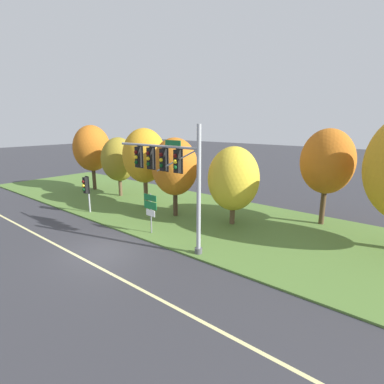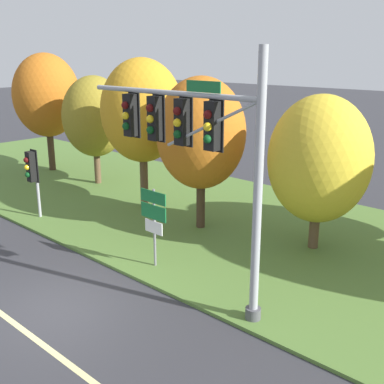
{
  "view_description": "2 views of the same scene",
  "coord_description": "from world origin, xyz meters",
  "px_view_note": "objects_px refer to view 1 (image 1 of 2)",
  "views": [
    {
      "loc": [
        13.55,
        -8.57,
        6.92
      ],
      "look_at": [
        2.67,
        4.53,
        2.92
      ],
      "focal_mm": 28.0,
      "sensor_mm": 36.0,
      "label": 1
    },
    {
      "loc": [
        10.64,
        -6.08,
        6.68
      ],
      "look_at": [
        0.88,
        4.49,
        2.46
      ],
      "focal_mm": 45.0,
      "sensor_mm": 36.0,
      "label": 2
    }
  ],
  "objects_px": {
    "traffic_signal_mast": "(169,169)",
    "tree_behind_signpost": "(145,156)",
    "route_sign_post": "(150,207)",
    "tree_left_of_mast": "(119,159)",
    "pedestrian_signal_near_kerb": "(86,187)",
    "tree_mid_verge": "(175,167)",
    "tree_right_far": "(327,162)",
    "tree_nearest_road": "(92,148)",
    "tree_tall_centre": "(233,179)"
  },
  "relations": [
    {
      "from": "tree_nearest_road",
      "to": "tree_mid_verge",
      "type": "xyz_separation_m",
      "value": [
        12.59,
        -1.24,
        -0.56
      ]
    },
    {
      "from": "tree_behind_signpost",
      "to": "tree_tall_centre",
      "type": "xyz_separation_m",
      "value": [
        7.78,
        0.89,
        -1.05
      ]
    },
    {
      "from": "pedestrian_signal_near_kerb",
      "to": "tree_nearest_road",
      "type": "distance_m",
      "value": 8.83
    },
    {
      "from": "route_sign_post",
      "to": "tree_left_of_mast",
      "type": "height_order",
      "value": "tree_left_of_mast"
    },
    {
      "from": "tree_behind_signpost",
      "to": "tree_nearest_road",
      "type": "bearing_deg",
      "value": 173.8
    },
    {
      "from": "tree_mid_verge",
      "to": "tree_tall_centre",
      "type": "xyz_separation_m",
      "value": [
        4.24,
        1.15,
        -0.53
      ]
    },
    {
      "from": "tree_tall_centre",
      "to": "tree_right_far",
      "type": "relative_size",
      "value": 0.82
    },
    {
      "from": "route_sign_post",
      "to": "tree_mid_verge",
      "type": "bearing_deg",
      "value": 109.48
    },
    {
      "from": "tree_left_of_mast",
      "to": "tree_mid_verge",
      "type": "relative_size",
      "value": 0.95
    },
    {
      "from": "traffic_signal_mast",
      "to": "tree_behind_signpost",
      "type": "height_order",
      "value": "traffic_signal_mast"
    },
    {
      "from": "traffic_signal_mast",
      "to": "tree_left_of_mast",
      "type": "bearing_deg",
      "value": 155.32
    },
    {
      "from": "route_sign_post",
      "to": "tree_tall_centre",
      "type": "distance_m",
      "value": 5.81
    },
    {
      "from": "tree_mid_verge",
      "to": "tree_right_far",
      "type": "distance_m",
      "value": 10.31
    },
    {
      "from": "route_sign_post",
      "to": "tree_behind_signpost",
      "type": "distance_m",
      "value": 6.69
    },
    {
      "from": "pedestrian_signal_near_kerb",
      "to": "route_sign_post",
      "type": "relative_size",
      "value": 1.12
    },
    {
      "from": "route_sign_post",
      "to": "tree_left_of_mast",
      "type": "bearing_deg",
      "value": 152.86
    },
    {
      "from": "tree_left_of_mast",
      "to": "tree_behind_signpost",
      "type": "xyz_separation_m",
      "value": [
        4.74,
        -1.0,
        0.75
      ]
    },
    {
      "from": "pedestrian_signal_near_kerb",
      "to": "tree_tall_centre",
      "type": "height_order",
      "value": "tree_tall_centre"
    },
    {
      "from": "route_sign_post",
      "to": "tree_nearest_road",
      "type": "bearing_deg",
      "value": 160.62
    },
    {
      "from": "tree_left_of_mast",
      "to": "tree_right_far",
      "type": "bearing_deg",
      "value": 12.32
    },
    {
      "from": "tree_mid_verge",
      "to": "tree_right_far",
      "type": "xyz_separation_m",
      "value": [
        8.98,
        5.03,
        0.62
      ]
    },
    {
      "from": "tree_mid_verge",
      "to": "tree_right_far",
      "type": "height_order",
      "value": "tree_right_far"
    },
    {
      "from": "route_sign_post",
      "to": "tree_nearest_road",
      "type": "xyz_separation_m",
      "value": [
        -13.88,
        4.88,
        2.55
      ]
    },
    {
      "from": "traffic_signal_mast",
      "to": "tree_nearest_road",
      "type": "xyz_separation_m",
      "value": [
        -16.02,
        5.35,
        -0.09
      ]
    },
    {
      "from": "tree_behind_signpost",
      "to": "tree_left_of_mast",
      "type": "bearing_deg",
      "value": 168.04
    },
    {
      "from": "pedestrian_signal_near_kerb",
      "to": "tree_mid_verge",
      "type": "relative_size",
      "value": 0.49
    },
    {
      "from": "tree_behind_signpost",
      "to": "tree_tall_centre",
      "type": "relative_size",
      "value": 1.2
    },
    {
      "from": "tree_nearest_road",
      "to": "tree_tall_centre",
      "type": "bearing_deg",
      "value": -0.32
    },
    {
      "from": "route_sign_post",
      "to": "tree_nearest_road",
      "type": "relative_size",
      "value": 0.39
    },
    {
      "from": "pedestrian_signal_near_kerb",
      "to": "tree_nearest_road",
      "type": "xyz_separation_m",
      "value": [
        -6.92,
        5.03,
        2.21
      ]
    },
    {
      "from": "tree_left_of_mast",
      "to": "pedestrian_signal_near_kerb",
      "type": "bearing_deg",
      "value": -62.8
    },
    {
      "from": "traffic_signal_mast",
      "to": "tree_nearest_road",
      "type": "height_order",
      "value": "traffic_signal_mast"
    },
    {
      "from": "pedestrian_signal_near_kerb",
      "to": "tree_mid_verge",
      "type": "bearing_deg",
      "value": 33.72
    },
    {
      "from": "tree_nearest_road",
      "to": "tree_behind_signpost",
      "type": "xyz_separation_m",
      "value": [
        9.06,
        -0.98,
        -0.04
      ]
    },
    {
      "from": "traffic_signal_mast",
      "to": "route_sign_post",
      "type": "height_order",
      "value": "traffic_signal_mast"
    },
    {
      "from": "tree_left_of_mast",
      "to": "route_sign_post",
      "type": "bearing_deg",
      "value": -27.14
    },
    {
      "from": "tree_mid_verge",
      "to": "tree_right_far",
      "type": "bearing_deg",
      "value": 29.26
    },
    {
      "from": "tree_tall_centre",
      "to": "pedestrian_signal_near_kerb",
      "type": "bearing_deg",
      "value": -153.55
    },
    {
      "from": "tree_tall_centre",
      "to": "route_sign_post",
      "type": "bearing_deg",
      "value": -121.68
    },
    {
      "from": "route_sign_post",
      "to": "tree_mid_verge",
      "type": "xyz_separation_m",
      "value": [
        -1.29,
        3.64,
        1.99
      ]
    },
    {
      "from": "tree_mid_verge",
      "to": "tree_tall_centre",
      "type": "distance_m",
      "value": 4.43
    },
    {
      "from": "tree_behind_signpost",
      "to": "tree_mid_verge",
      "type": "height_order",
      "value": "tree_behind_signpost"
    },
    {
      "from": "traffic_signal_mast",
      "to": "tree_tall_centre",
      "type": "height_order",
      "value": "traffic_signal_mast"
    },
    {
      "from": "traffic_signal_mast",
      "to": "tree_behind_signpost",
      "type": "relative_size",
      "value": 1.06
    },
    {
      "from": "tree_left_of_mast",
      "to": "tree_behind_signpost",
      "type": "relative_size",
      "value": 0.86
    },
    {
      "from": "traffic_signal_mast",
      "to": "pedestrian_signal_near_kerb",
      "type": "xyz_separation_m",
      "value": [
        -9.1,
        0.32,
        -2.3
      ]
    },
    {
      "from": "pedestrian_signal_near_kerb",
      "to": "tree_behind_signpost",
      "type": "relative_size",
      "value": 0.44
    },
    {
      "from": "tree_left_of_mast",
      "to": "tree_right_far",
      "type": "relative_size",
      "value": 0.85
    },
    {
      "from": "route_sign_post",
      "to": "pedestrian_signal_near_kerb",
      "type": "bearing_deg",
      "value": -178.78
    },
    {
      "from": "tree_mid_verge",
      "to": "route_sign_post",
      "type": "bearing_deg",
      "value": -70.52
    }
  ]
}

